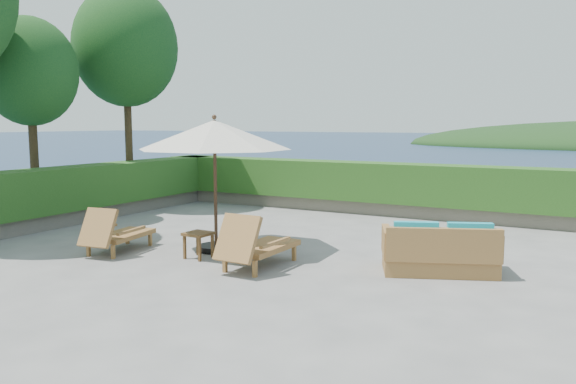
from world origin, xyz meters
The scene contains 13 objects.
ground centered at (0.00, 0.00, 0.00)m, with size 12.00×12.00×0.00m, color gray.
foundation centered at (0.00, 0.00, -1.55)m, with size 12.00×12.00×3.00m, color #4C443C.
planter_wall_far centered at (0.00, 5.60, 0.18)m, with size 12.00×0.60×0.36m, color gray.
planter_wall_left centered at (-5.60, 0.00, 0.18)m, with size 0.60×12.00×0.36m, color gray.
hedge_far centered at (0.00, 5.60, 0.85)m, with size 12.40×0.90×1.00m, color #184012.
hedge_left centered at (-5.60, 0.00, 0.85)m, with size 0.90×12.40×1.00m, color #184012.
tree_mid centered at (-6.40, 0.50, 3.55)m, with size 2.20×2.20×4.83m.
tree_far centered at (-6.00, 3.20, 4.40)m, with size 2.80×2.80×6.03m.
patio_umbrella centered at (-0.85, 0.10, 2.14)m, with size 3.61×3.61×2.53m.
lounge_left centered at (-2.39, -0.91, 0.37)m, with size 0.84×1.60×0.88m.
lounge_right centered at (0.48, -0.64, 0.40)m, with size 0.78×1.67×0.95m.
side_table centered at (-0.77, -0.54, 0.38)m, with size 0.47×0.47×0.47m.
wicker_loveseat centered at (3.20, 0.49, 0.34)m, with size 1.97×1.50×0.87m.
Camera 1 is at (5.26, -8.30, 2.38)m, focal length 35.00 mm.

